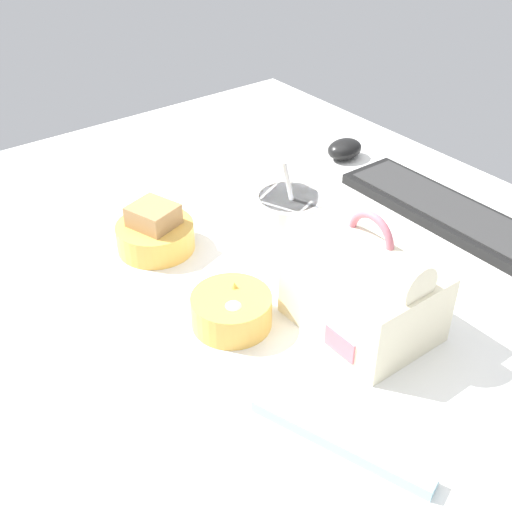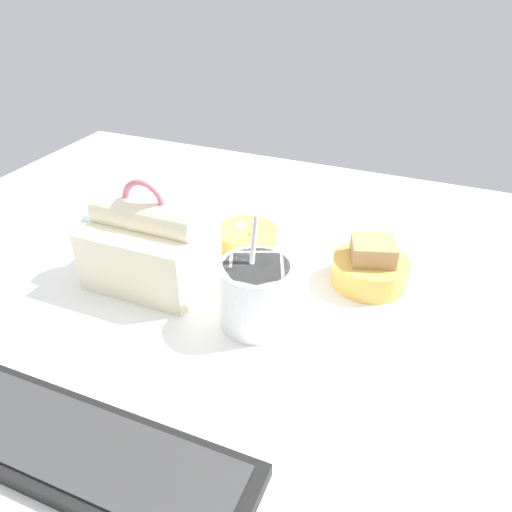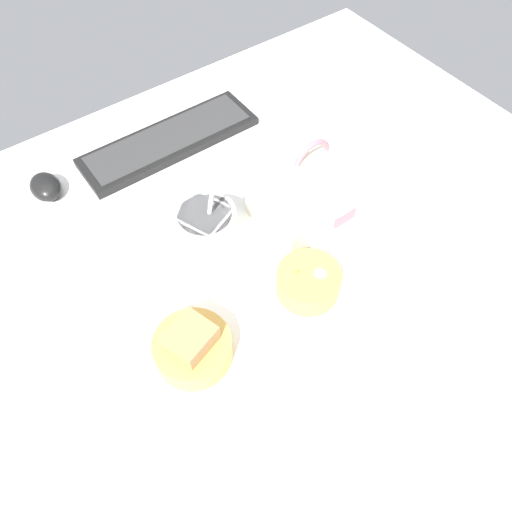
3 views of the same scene
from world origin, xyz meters
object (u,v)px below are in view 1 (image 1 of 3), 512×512
Objects in this scene: bento_bowl_snacks at (232,309)px; computer_mouse at (345,149)px; soup_cup at (288,223)px; chopstick_case at (340,442)px; bento_bowl_sandwich at (155,233)px; lunch_bag at (364,288)px; keyboard at (445,211)px.

computer_mouse is (-27.65, 47.37, -0.47)cm from bento_bowl_snacks.
soup_cup is 35.52cm from computer_mouse.
bento_bowl_sandwich is at bearing 175.62° from chopstick_case.
lunch_bag is 17.94cm from bento_bowl_snacks.
bento_bowl_sandwich reaches higher than computer_mouse.
soup_cup is (-8.15, -28.40, 4.16)cm from keyboard.
keyboard is at bearing 110.19° from lunch_bag.
lunch_bag is 20.25cm from soup_cup.
soup_cup is 21.15cm from bento_bowl_sandwich.
keyboard is at bearing 64.43° from bento_bowl_sandwich.
computer_mouse is at bearing 176.41° from keyboard.
chopstick_case is at bearing -6.14° from bento_bowl_snacks.
lunch_bag reaches higher than bento_bowl_sandwich.
soup_cup is 2.17× the size of computer_mouse.
computer_mouse reaches higher than keyboard.
lunch_bag is at bearing -41.12° from computer_mouse.
bento_bowl_sandwich is 22.30cm from bento_bowl_snacks.
bento_bowl_snacks is 0.51× the size of chopstick_case.
bento_bowl_snacks is at bearing -128.39° from lunch_bag.
soup_cup reaches higher than bento_bowl_snacks.
soup_cup is at bearing -58.25° from computer_mouse.
lunch_bag is 51.33cm from computer_mouse.
bento_bowl_snacks is at bearing -2.46° from bento_bowl_sandwich.
soup_cup is 19.69cm from bento_bowl_snacks.
lunch_bag is 2.42× the size of computer_mouse.
keyboard is at bearing 73.98° from soup_cup.
lunch_bag reaches higher than soup_cup.
lunch_bag is at bearing -69.81° from keyboard.
soup_cup reaches higher than bento_bowl_sandwich.
keyboard is at bearing 117.38° from chopstick_case.
bento_bowl_snacks is 1.44× the size of computer_mouse.
bento_bowl_snacks reaches higher than chopstick_case.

